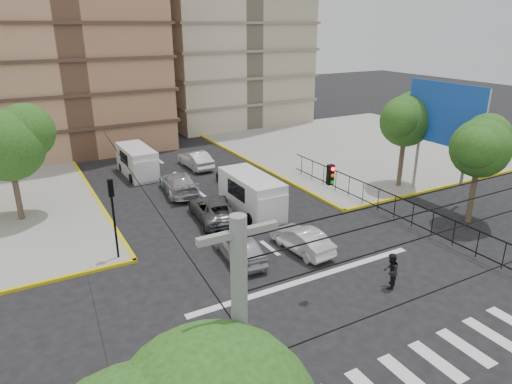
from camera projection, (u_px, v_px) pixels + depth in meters
ground at (323, 290)px, 21.70m from camera, size 160.00×160.00×0.00m
sidewalk_ne at (362, 145)px, 47.17m from camera, size 26.00×26.00×0.15m
crosswalk_stripes at (422, 369)px, 16.78m from camera, size 12.00×2.40×0.01m
stop_line at (309, 279)px, 22.68m from camera, size 13.00×0.40×0.01m
park_fence at (393, 220)px, 29.49m from camera, size 0.10×22.50×1.66m
billboard at (445, 116)px, 31.11m from camera, size 0.36×6.20×8.10m
tree_park_a at (482, 145)px, 27.57m from camera, size 4.41×3.60×6.83m
tree_park_c at (407, 119)px, 33.65m from camera, size 4.65×3.80×7.25m
tree_tudor at (9, 142)px, 27.58m from camera, size 5.39×4.40×7.43m
traffic_light_nw at (112, 206)px, 23.45m from camera, size 0.28×0.22×4.40m
traffic_light_hanging at (362, 186)px, 17.98m from camera, size 18.00×9.12×0.92m
van_right_lane at (254, 196)px, 30.05m from camera, size 2.38×5.71×2.57m
van_left_lane at (138, 163)px, 37.55m from camera, size 2.23×5.35×2.39m
car_silver_front_left at (239, 246)px, 24.39m from camera, size 2.23×4.62×1.52m
car_white_front_right at (302, 240)px, 25.24m from camera, size 1.77×4.26×1.37m
car_grey_mid_left at (214, 209)px, 29.33m from camera, size 2.99×5.42×1.44m
car_silver_rear_left at (179, 183)px, 33.89m from camera, size 2.81×5.55×1.55m
car_darkgrey_mid_right at (233, 177)px, 35.52m from camera, size 1.93×4.27×1.42m
car_white_rear_right at (196, 159)px, 39.87m from camera, size 1.74×4.62×1.50m
pedestrian_crosswalk at (391, 271)px, 21.65m from camera, size 1.10×1.05×1.78m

